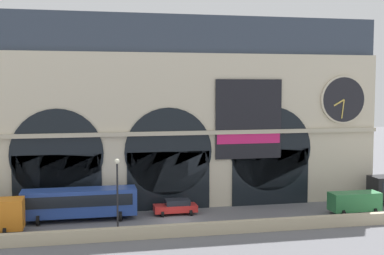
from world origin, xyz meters
TOP-DOWN VIEW (x-y plane):
  - ground_plane at (0.00, 0.00)m, footprint 200.00×200.00m
  - quay_parapet_wall at (0.00, -4.87)m, footprint 90.00×0.70m
  - station_building at (0.05, 7.46)m, footprint 47.98×5.34m
  - bus_midwest at (-9.26, 2.43)m, footprint 11.00×3.25m
  - car_center at (0.36, 2.78)m, footprint 4.40×2.22m
  - van_east at (18.49, -0.68)m, footprint 5.20×2.48m
  - street_lamp_quayside at (-5.99, -4.07)m, footprint 0.44×0.44m

SIDE VIEW (x-z plane):
  - ground_plane at x=0.00m, z-range 0.00..0.00m
  - quay_parapet_wall at x=0.00m, z-range 0.00..1.08m
  - car_center at x=0.36m, z-range 0.03..1.58m
  - van_east at x=18.49m, z-range 0.15..2.35m
  - bus_midwest at x=-9.26m, z-range 0.23..3.33m
  - street_lamp_quayside at x=-5.99m, z-range 0.96..7.86m
  - station_building at x=0.05m, z-range -0.30..20.41m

